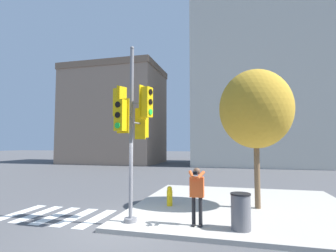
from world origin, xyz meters
TOP-DOWN VIEW (x-y plane):
  - ground_plane at (0.00, 0.00)m, footprint 160.00×160.00m
  - sidewalk_corner at (3.50, 3.50)m, footprint 8.00×8.00m
  - crosswalk_stripes at (-2.73, 0.77)m, footprint 3.47×2.24m
  - traffic_signal_pole at (0.23, 0.29)m, footprint 1.42×1.43m
  - person_photographer at (2.21, 0.42)m, footprint 0.50×0.53m
  - street_tree at (4.07, 3.02)m, footprint 2.68×2.68m
  - fire_hydrant at (0.85, 2.59)m, footprint 0.22×0.28m
  - trash_bin at (3.43, 0.36)m, footprint 0.55×0.55m
  - building_left at (-12.26, 24.51)m, footprint 12.27×8.55m
  - building_right at (7.51, 26.19)m, footprint 18.10×11.59m

SIDE VIEW (x-z plane):
  - ground_plane at x=0.00m, z-range 0.00..0.00m
  - crosswalk_stripes at x=-2.73m, z-range 0.00..0.01m
  - sidewalk_corner at x=3.50m, z-range 0.00..0.13m
  - fire_hydrant at x=0.85m, z-range 0.13..0.86m
  - trash_bin at x=3.43m, z-range 0.13..1.12m
  - person_photographer at x=2.21m, z-range 0.30..1.95m
  - traffic_signal_pole at x=0.23m, z-range 0.54..5.95m
  - street_tree at x=4.07m, z-range 1.21..6.34m
  - building_left at x=-12.26m, z-range 0.02..12.62m
  - building_right at x=7.51m, z-range 0.01..22.48m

